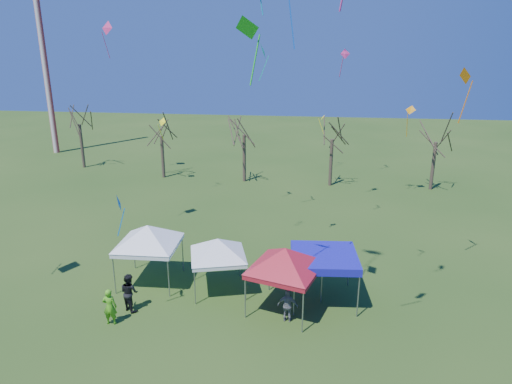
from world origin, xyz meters
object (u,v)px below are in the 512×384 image
tent_white_mid (218,242)px  tree_4 (438,125)px  tree_3 (333,122)px  tent_red (285,252)px  person_dark (129,292)px  tree_0 (78,108)px  tent_blue (324,258)px  tree_1 (160,121)px  person_grey (288,306)px  tent_white_west (147,229)px  radio_mast (43,49)px  tree_2 (244,118)px  person_green (110,307)px

tent_white_mid → tree_4: bearing=53.0°
tent_white_mid → tree_3: bearing=73.0°
tent_red → person_dark: 8.08m
tree_0 → tent_blue: (26.09, -24.54, -4.08)m
tree_1 → tent_blue: bearing=-53.7°
tree_1 → tree_4: tree_4 is taller
tree_4 → person_grey: (-11.80, -23.40, -5.22)m
tent_white_west → tent_red: (7.69, -1.88, -0.02)m
radio_mast → tent_white_west: (23.63, -30.52, -9.30)m
radio_mast → tree_1: size_ratio=3.31×
radio_mast → tree_0: 11.45m
tree_0 → tree_2: size_ratio=1.03×
person_dark → tent_red: bearing=-141.6°
tree_4 → person_green: 32.34m
tent_blue → person_green: 10.79m
tent_white_mid → person_dark: tent_white_mid is taller
tree_4 → person_grey: 26.72m
tree_1 → tent_white_west: 22.27m
radio_mast → tree_3: size_ratio=3.16×
tree_1 → tent_red: bearing=-58.6°
tent_white_west → person_dark: bearing=-90.3°
person_green → person_dark: size_ratio=0.93×
tree_2 → person_green: size_ratio=4.45×
tent_white_mid → person_green: (-4.45, -3.86, -1.90)m
tree_0 → tree_4: 36.36m
tent_white_west → person_dark: tent_white_west is taller
tree_3 → tent_white_mid: (-6.41, -20.93, -3.26)m
tent_white_west → tent_red: tent_white_west is taller
tree_0 → tent_blue: 36.05m
tent_white_mid → tent_red: size_ratio=0.89×
tree_0 → tree_1: (10.08, -2.73, -0.70)m
tent_white_west → tree_4: bearing=46.1°
person_dark → tent_blue: bearing=-135.9°
tree_0 → person_grey: (24.40, -26.78, -5.64)m
radio_mast → tent_white_west: radio_mast is taller
radio_mast → tent_white_west: 39.71m
tree_0 → person_green: bearing=-60.3°
tree_3 → person_green: 27.55m
tent_blue → tent_red: bearing=-147.0°
tree_4 → tent_white_mid: tree_4 is taller
tent_red → tent_white_mid: bearing=157.7°
tree_3 → person_green: bearing=-113.7°
tent_white_west → tent_blue: bearing=-3.8°
radio_mast → tent_blue: size_ratio=6.93×
tree_3 → tent_white_west: (-10.40, -20.57, -2.88)m
radio_mast → tree_2: size_ratio=3.06×
tree_2 → radio_mast: bearing=159.4°
tree_0 → tree_1: size_ratio=1.12×
tree_4 → tent_white_mid: 26.35m
tent_red → person_grey: 2.54m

